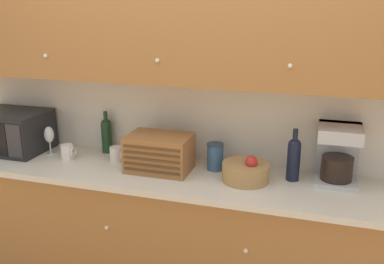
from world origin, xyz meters
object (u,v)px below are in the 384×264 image
at_px(microwave, 11,131).
at_px(bread_box, 159,153).
at_px(mug_blue_second, 117,154).
at_px(coffee_maker, 338,153).
at_px(wine_glass, 49,136).
at_px(fruit_basket, 246,172).
at_px(second_wine_bottle, 294,157).
at_px(mug, 68,152).
at_px(storage_canister, 215,156).
at_px(wine_bottle, 107,134).

distance_m(microwave, bread_box, 1.18).
xyz_separation_m(mug_blue_second, coffee_maker, (1.43, 0.09, 0.13)).
bearing_deg(microwave, wine_glass, 1.34).
xyz_separation_m(fruit_basket, second_wine_bottle, (0.27, 0.10, 0.09)).
relative_size(mug, fruit_basket, 0.36).
height_order(mug, fruit_basket, fruit_basket).
relative_size(mug, mug_blue_second, 1.01).
height_order(bread_box, storage_canister, bread_box).
height_order(second_wine_bottle, coffee_maker, coffee_maker).
xyz_separation_m(wine_bottle, mug_blue_second, (0.15, -0.16, -0.09)).
relative_size(storage_canister, second_wine_bottle, 0.54).
height_order(mug_blue_second, second_wine_bottle, second_wine_bottle).
xyz_separation_m(bread_box, storage_canister, (0.34, 0.12, -0.03)).
distance_m(storage_canister, fruit_basket, 0.26).
bearing_deg(bread_box, storage_canister, 18.73).
relative_size(wine_glass, second_wine_bottle, 0.63).
distance_m(bread_box, storage_canister, 0.36).
height_order(storage_canister, second_wine_bottle, second_wine_bottle).
bearing_deg(microwave, mug, -5.46).
relative_size(fruit_basket, coffee_maker, 0.81).
distance_m(wine_glass, mug, 0.20).
bearing_deg(mug_blue_second, coffee_maker, 3.61).
bearing_deg(coffee_maker, wine_glass, -177.22).
xyz_separation_m(mug, coffee_maker, (1.77, 0.15, 0.13)).
bearing_deg(bread_box, microwave, 177.72).
bearing_deg(fruit_basket, mug_blue_second, 175.75).
xyz_separation_m(wine_glass, coffee_maker, (1.95, 0.09, 0.04)).
distance_m(wine_bottle, fruit_basket, 1.08).
distance_m(mug_blue_second, fruit_basket, 0.91).
bearing_deg(wine_bottle, fruit_basket, -11.88).
height_order(mug, coffee_maker, coffee_maker).
distance_m(microwave, wine_bottle, 0.71).
bearing_deg(storage_canister, bread_box, -161.27).
bearing_deg(wine_bottle, bread_box, -23.59).
relative_size(wine_glass, fruit_basket, 0.71).
distance_m(mug_blue_second, storage_canister, 0.68).
height_order(mug, second_wine_bottle, second_wine_bottle).
bearing_deg(mug, fruit_basket, -0.32).
relative_size(mug, bread_box, 0.26).
xyz_separation_m(microwave, mug_blue_second, (0.85, 0.01, -0.09)).
xyz_separation_m(mug, bread_box, (0.68, 0.00, 0.07)).
xyz_separation_m(wine_glass, wine_bottle, (0.37, 0.16, -0.00)).
bearing_deg(microwave, storage_canister, 2.57).
xyz_separation_m(mug, second_wine_bottle, (1.52, 0.09, 0.09)).
xyz_separation_m(bread_box, second_wine_bottle, (0.84, 0.09, 0.03)).
xyz_separation_m(wine_bottle, bread_box, (0.49, -0.21, -0.02)).
height_order(microwave, mug_blue_second, microwave).
bearing_deg(microwave, wine_bottle, 13.63).
xyz_separation_m(storage_canister, coffee_maker, (0.75, 0.03, 0.09)).
xyz_separation_m(mug_blue_second, storage_canister, (0.68, 0.06, 0.04)).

